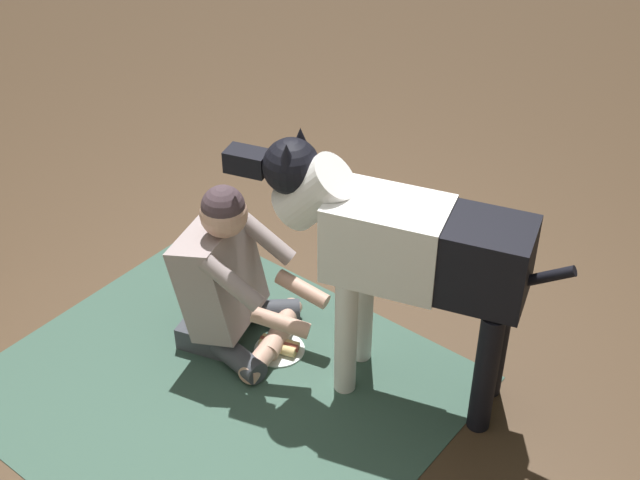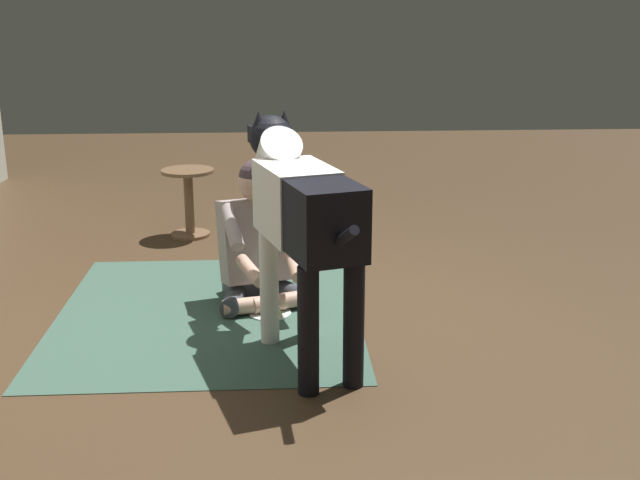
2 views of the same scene
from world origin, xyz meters
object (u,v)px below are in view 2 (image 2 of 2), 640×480
at_px(person_sitting_on_floor, 257,244).
at_px(round_side_table, 189,197).
at_px(large_dog, 300,210).
at_px(hot_dog_on_plate, 270,310).

relative_size(person_sitting_on_floor, round_side_table, 1.64).
xyz_separation_m(person_sitting_on_floor, large_dog, (-0.76, -0.23, 0.40)).
distance_m(large_dog, hot_dog_on_plate, 0.91).
bearing_deg(large_dog, person_sitting_on_floor, 16.76).
relative_size(hot_dog_on_plate, round_side_table, 0.46).
relative_size(person_sitting_on_floor, large_dog, 0.61).
distance_m(large_dog, round_side_table, 2.35).
xyz_separation_m(person_sitting_on_floor, round_side_table, (1.42, 0.54, -0.04)).
bearing_deg(hot_dog_on_plate, person_sitting_on_floor, 16.76).
bearing_deg(round_side_table, hot_dog_on_plate, -159.65).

